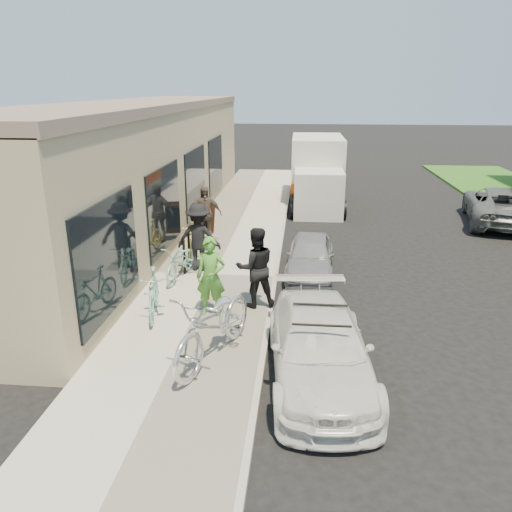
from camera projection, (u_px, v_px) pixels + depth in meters
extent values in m
plane|color=black|center=(289.00, 339.00, 9.73)|extent=(120.00, 120.00, 0.00)
cube|color=#B0AC9E|center=(214.00, 277.00, 12.71)|extent=(3.00, 34.00, 0.15)
cube|color=#9F9A91|center=(275.00, 279.00, 12.58)|extent=(0.12, 34.00, 0.13)
cube|color=tan|center=(144.00, 169.00, 17.10)|extent=(3.50, 20.00, 4.00)
cube|color=#776659|center=(140.00, 105.00, 16.42)|extent=(3.60, 20.00, 0.25)
cube|color=black|center=(109.00, 256.00, 9.53)|extent=(0.06, 3.00, 2.20)
cube|color=black|center=(165.00, 208.00, 13.30)|extent=(0.06, 3.00, 2.20)
cube|color=black|center=(196.00, 181.00, 17.07)|extent=(0.06, 3.00, 2.20)
cube|color=black|center=(216.00, 164.00, 20.84)|extent=(0.06, 3.00, 2.20)
cylinder|color=black|center=(184.00, 256.00, 12.59)|extent=(0.07, 0.07, 0.93)
cylinder|color=black|center=(189.00, 249.00, 13.18)|extent=(0.07, 0.07, 0.93)
cylinder|color=black|center=(186.00, 235.00, 12.73)|extent=(0.08, 0.62, 0.07)
cube|color=black|center=(201.00, 220.00, 15.93)|extent=(0.64, 0.38, 0.97)
cube|color=black|center=(206.00, 217.00, 16.24)|extent=(0.64, 0.38, 0.97)
cube|color=black|center=(201.00, 219.00, 15.88)|extent=(0.50, 0.28, 0.70)
imported|color=silver|center=(319.00, 347.00, 8.29)|extent=(1.95, 4.11, 1.16)
cylinder|color=black|center=(322.00, 326.00, 7.68)|extent=(0.92, 0.04, 0.04)
cylinder|color=black|center=(320.00, 305.00, 8.41)|extent=(0.92, 0.04, 0.04)
imported|color=#9C9CA1|center=(310.00, 255.00, 12.98)|extent=(1.35, 3.06, 1.02)
cube|color=beige|center=(318.00, 194.00, 18.75)|extent=(1.83, 1.83, 1.72)
cube|color=black|center=(319.00, 184.00, 18.63)|extent=(1.68, 0.07, 0.82)
cube|color=beige|center=(317.00, 168.00, 21.14)|extent=(2.12, 3.82, 2.63)
cube|color=#E0510D|center=(316.00, 182.00, 21.32)|extent=(2.14, 3.84, 0.50)
cylinder|color=black|center=(294.00, 209.00, 18.55)|extent=(0.23, 0.73, 0.72)
cylinder|color=black|center=(343.00, 210.00, 18.41)|extent=(0.23, 0.73, 0.72)
cylinder|color=black|center=(294.00, 203.00, 19.49)|extent=(0.23, 0.73, 0.72)
cylinder|color=black|center=(341.00, 204.00, 19.35)|extent=(0.23, 0.73, 0.72)
cylinder|color=black|center=(295.00, 186.00, 22.74)|extent=(0.23, 0.73, 0.72)
cylinder|color=black|center=(335.00, 187.00, 22.59)|extent=(0.23, 0.73, 0.72)
imported|color=#585A5D|center=(500.00, 205.00, 17.81)|extent=(3.09, 5.06, 1.31)
imported|color=silver|center=(215.00, 324.00, 8.56)|extent=(1.65, 2.66, 1.32)
imported|color=#478C2E|center=(211.00, 277.00, 10.21)|extent=(0.62, 0.42, 1.67)
imported|color=black|center=(256.00, 267.00, 10.62)|extent=(1.01, 0.89, 1.76)
imported|color=#7BB8A9|center=(153.00, 294.00, 10.28)|extent=(0.76, 1.66, 0.97)
imported|color=#7BB8A9|center=(181.00, 261.00, 12.30)|extent=(0.81, 1.75, 0.89)
imported|color=yellow|center=(192.00, 240.00, 13.86)|extent=(0.65, 1.69, 0.99)
imported|color=black|center=(199.00, 237.00, 12.75)|extent=(1.15, 0.69, 1.74)
imported|color=brown|center=(205.00, 214.00, 15.02)|extent=(1.12, 0.72, 1.77)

